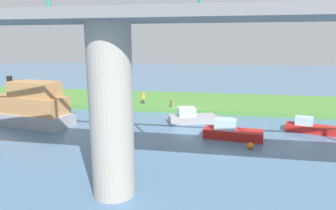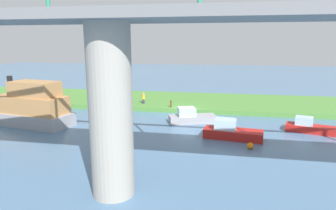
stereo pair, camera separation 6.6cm
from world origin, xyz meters
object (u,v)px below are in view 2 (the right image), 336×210
at_px(bridge_pylon, 111,113).
at_px(motorboat_red, 309,127).
at_px(pontoon_yellow, 29,107).
at_px(houseboat_blue, 231,132).
at_px(riverboat_paddlewheel, 191,117).
at_px(mooring_post, 171,104).
at_px(marker_buoy, 250,146).
at_px(person_on_bank, 143,98).

xyz_separation_m(bridge_pylon, motorboat_red, (-13.62, -13.98, -4.04)).
height_order(pontoon_yellow, houseboat_blue, pontoon_yellow).
xyz_separation_m(pontoon_yellow, riverboat_paddlewheel, (-15.84, -3.66, -1.22)).
distance_m(pontoon_yellow, houseboat_blue, 19.84).
xyz_separation_m(bridge_pylon, pontoon_yellow, (13.24, -11.64, -2.75)).
xyz_separation_m(mooring_post, houseboat_blue, (-6.84, 9.04, -0.33)).
xyz_separation_m(pontoon_yellow, marker_buoy, (-21.18, 3.21, -1.54)).
xyz_separation_m(person_on_bank, mooring_post, (-3.84, 1.62, -0.28)).
relative_size(person_on_bank, riverboat_paddlewheel, 0.27).
distance_m(bridge_pylon, houseboat_blue, 13.28).
height_order(bridge_pylon, mooring_post, bridge_pylon).
bearing_deg(mooring_post, motorboat_red, 156.98).
bearing_deg(mooring_post, person_on_bank, -22.90).
relative_size(person_on_bank, pontoon_yellow, 0.14).
bearing_deg(riverboat_paddlewheel, bridge_pylon, 80.35).
bearing_deg(mooring_post, pontoon_yellow, 32.51).
bearing_deg(bridge_pylon, person_on_bank, -79.11).
xyz_separation_m(motorboat_red, houseboat_blue, (7.07, 3.12, 0.10)).
bearing_deg(houseboat_blue, pontoon_yellow, -2.28).
distance_m(mooring_post, houseboat_blue, 11.34).
xyz_separation_m(bridge_pylon, mooring_post, (0.30, -19.89, -3.61)).
height_order(bridge_pylon, marker_buoy, bridge_pylon).
xyz_separation_m(bridge_pylon, riverboat_paddlewheel, (-2.60, -15.30, -3.97)).
relative_size(bridge_pylon, motorboat_red, 2.06).
distance_m(houseboat_blue, marker_buoy, 2.82).
distance_m(motorboat_red, riverboat_paddlewheel, 11.10).
relative_size(person_on_bank, marker_buoy, 2.78).
height_order(mooring_post, riverboat_paddlewheel, riverboat_paddlewheel).
xyz_separation_m(motorboat_red, marker_buoy, (5.67, 5.55, -0.25)).
xyz_separation_m(bridge_pylon, marker_buoy, (-7.94, -8.43, -4.29)).
height_order(pontoon_yellow, marker_buoy, pontoon_yellow).
bearing_deg(riverboat_paddlewheel, marker_buoy, 127.88).
bearing_deg(motorboat_red, person_on_bank, -22.99).
relative_size(motorboat_red, riverboat_paddlewheel, 0.86).
bearing_deg(bridge_pylon, houseboat_blue, -121.11).
bearing_deg(houseboat_blue, marker_buoy, 119.90).
bearing_deg(person_on_bank, riverboat_paddlewheel, 137.31).
height_order(bridge_pylon, pontoon_yellow, bridge_pylon).
xyz_separation_m(houseboat_blue, riverboat_paddlewheel, (3.95, -4.44, -0.02)).
relative_size(bridge_pylon, person_on_bank, 6.53).
height_order(person_on_bank, pontoon_yellow, pontoon_yellow).
bearing_deg(bridge_pylon, marker_buoy, -133.31).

